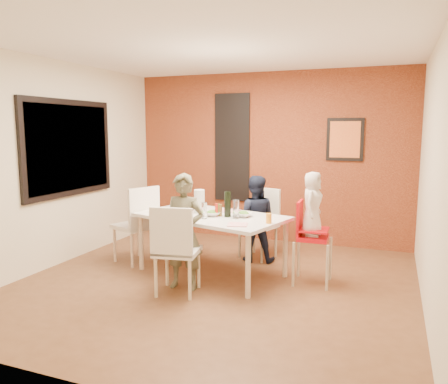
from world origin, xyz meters
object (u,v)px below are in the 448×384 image
at_px(chair_far, 261,219).
at_px(paper_towel_roll, 199,201).
at_px(high_chair, 309,234).
at_px(child_near, 184,232).
at_px(chair_left, 139,221).
at_px(wine_bottle, 228,204).
at_px(dining_table, 211,220).
at_px(toddler, 312,204).
at_px(child_far, 255,219).
at_px(chair_near, 175,246).

relative_size(chair_far, paper_towel_roll, 3.26).
distance_m(high_chair, child_near, 1.46).
distance_m(chair_left, paper_towel_roll, 0.94).
xyz_separation_m(chair_far, wine_bottle, (-0.14, -0.99, 0.36)).
distance_m(child_near, wine_bottle, 0.68).
xyz_separation_m(dining_table, wine_bottle, (0.23, -0.04, 0.22)).
xyz_separation_m(child_near, wine_bottle, (0.32, 0.54, 0.25)).
bearing_deg(toddler, chair_left, 95.19).
xyz_separation_m(child_far, wine_bottle, (-0.11, -0.74, 0.31)).
bearing_deg(dining_table, child_near, -98.72).
xyz_separation_m(chair_near, chair_far, (0.45, 1.78, -0.01)).
distance_m(chair_left, high_chair, 2.28).
height_order(high_chair, wine_bottle, wine_bottle).
xyz_separation_m(chair_left, paper_towel_roll, (0.89, 0.01, 0.31)).
distance_m(dining_table, chair_left, 1.08).
relative_size(chair_left, toddler, 1.41).
relative_size(child_near, toddler, 1.77).
relative_size(chair_near, high_chair, 1.02).
xyz_separation_m(chair_left, child_far, (1.42, 0.66, 0.01)).
height_order(high_chair, toddler, toddler).
xyz_separation_m(dining_table, chair_far, (0.37, 0.95, -0.14)).
bearing_deg(chair_near, chair_left, -51.11).
xyz_separation_m(dining_table, chair_left, (-1.07, 0.04, -0.10)).
height_order(child_near, child_far, child_near).
xyz_separation_m(high_chair, paper_towel_roll, (-1.39, -0.04, 0.31)).
xyz_separation_m(high_chair, wine_bottle, (-0.97, -0.13, 0.32)).
height_order(chair_near, child_near, child_near).
relative_size(chair_left, child_far, 0.88).
height_order(chair_far, child_near, child_near).
relative_size(chair_near, toddler, 1.34).
bearing_deg(chair_left, wine_bottle, 107.85).
relative_size(chair_near, wine_bottle, 3.22).
xyz_separation_m(child_near, paper_towel_roll, (-0.09, 0.64, 0.24)).
distance_m(chair_left, child_far, 1.57).
distance_m(dining_table, chair_near, 0.84).
bearing_deg(child_far, chair_left, 13.30).
bearing_deg(paper_towel_roll, child_far, 50.70).
bearing_deg(chair_far, high_chair, -29.87).
distance_m(dining_table, paper_towel_roll, 0.29).
xyz_separation_m(chair_left, toddler, (2.30, 0.06, 0.36)).
relative_size(child_near, paper_towel_roll, 4.41).
bearing_deg(chair_left, chair_far, 143.52).
bearing_deg(chair_left, child_near, 79.11).
height_order(dining_table, child_near, child_near).
bearing_deg(chair_near, paper_towel_roll, -92.97).
relative_size(child_near, child_far, 1.11).
height_order(child_near, toddler, toddler).
bearing_deg(high_chair, dining_table, 91.73).
bearing_deg(chair_near, child_near, -96.48).
distance_m(child_far, paper_towel_roll, 0.89).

